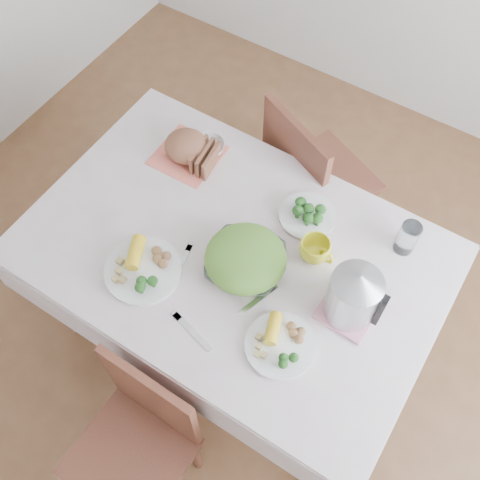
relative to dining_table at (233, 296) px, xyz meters
The scene contains 19 objects.
floor 0.38m from the dining_table, ahead, with size 3.60×3.60×0.00m, color brown.
dining_table is the anchor object (origin of this frame).
tablecloth 0.38m from the dining_table, ahead, with size 1.50×1.00×0.01m, color beige.
chair_near 0.75m from the dining_table, 86.68° to the right, with size 0.38×0.38×0.85m, color brown.
chair_far 0.70m from the dining_table, 86.70° to the left, with size 0.42×0.42×0.92m, color brown.
salad_bowl 0.43m from the dining_table, 24.68° to the right, with size 0.27×0.27×0.07m, color white.
dinner_plate_left 0.52m from the dining_table, 131.01° to the right, with size 0.27×0.27×0.02m, color white.
dinner_plate_right 0.57m from the dining_table, 34.20° to the right, with size 0.24×0.24×0.02m, color white.
broccoli_plate 0.51m from the dining_table, 59.11° to the left, with size 0.22×0.22×0.02m, color beige.
napkin 0.62m from the dining_table, 145.11° to the left, with size 0.25×0.25×0.00m, color #FA755F.
bread_loaf 0.65m from the dining_table, 145.11° to the left, with size 0.18×0.17×0.11m, color brown.
fruit_bowl 0.63m from the dining_table, 134.58° to the left, with size 0.13×0.13×0.04m, color white.
yellow_mug 0.52m from the dining_table, 27.46° to the left, with size 0.11×0.11×0.09m, color yellow.
glass_tumbler 0.77m from the dining_table, 33.30° to the left, with size 0.07×0.07×0.14m, color white.
pink_tray 0.61m from the dining_table, ahead, with size 0.18×0.18×0.01m, color pink.
electric_kettle 0.69m from the dining_table, ahead, with size 0.17×0.17×0.24m, color #B2B5BA.
fork_left 0.43m from the dining_table, 129.23° to the right, with size 0.02×0.17×0.00m, color silver.
fork_right 0.45m from the dining_table, 34.92° to the right, with size 0.02×0.17×0.00m, color silver.
knife 0.52m from the dining_table, 80.07° to the right, with size 0.02×0.18×0.00m, color silver.
Camera 1 is at (0.58, -0.85, 2.51)m, focal length 42.00 mm.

